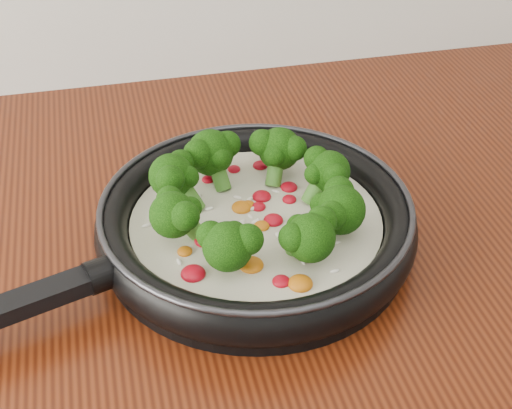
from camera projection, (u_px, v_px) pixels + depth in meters
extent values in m
cylinder|color=black|center=(256.00, 240.00, 0.74)|extent=(0.38, 0.38, 0.01)
torus|color=black|center=(256.00, 222.00, 0.72)|extent=(0.40, 0.40, 0.03)
torus|color=#2D2D33|center=(256.00, 204.00, 0.71)|extent=(0.38, 0.38, 0.01)
cube|color=black|center=(11.00, 307.00, 0.62)|extent=(0.18, 0.08, 0.02)
cylinder|color=black|center=(103.00, 274.00, 0.66)|extent=(0.04, 0.04, 0.03)
cylinder|color=beige|center=(256.00, 227.00, 0.73)|extent=(0.31, 0.31, 0.02)
ellipsoid|color=#AA0817|center=(273.00, 220.00, 0.72)|extent=(0.02, 0.02, 0.01)
ellipsoid|color=#AA0817|center=(208.00, 179.00, 0.78)|extent=(0.02, 0.02, 0.01)
ellipsoid|color=#C2620C|center=(248.00, 205.00, 0.74)|extent=(0.02, 0.02, 0.01)
ellipsoid|color=#AA0817|center=(193.00, 274.00, 0.66)|extent=(0.03, 0.03, 0.01)
ellipsoid|color=#AA0817|center=(268.00, 160.00, 0.81)|extent=(0.02, 0.02, 0.01)
ellipsoid|color=#C2620C|center=(262.00, 226.00, 0.71)|extent=(0.02, 0.02, 0.01)
ellipsoid|color=#AA0817|center=(289.00, 187.00, 0.76)|extent=(0.02, 0.02, 0.01)
ellipsoid|color=#AA0817|center=(281.00, 281.00, 0.65)|extent=(0.02, 0.02, 0.01)
ellipsoid|color=#C2620C|center=(300.00, 284.00, 0.65)|extent=(0.03, 0.03, 0.01)
ellipsoid|color=#AA0817|center=(262.00, 197.00, 0.75)|extent=(0.02, 0.02, 0.01)
ellipsoid|color=#AA0817|center=(205.00, 240.00, 0.69)|extent=(0.03, 0.03, 0.01)
ellipsoid|color=#C2620C|center=(185.00, 251.00, 0.68)|extent=(0.02, 0.02, 0.01)
ellipsoid|color=#AA0817|center=(289.00, 199.00, 0.75)|extent=(0.02, 0.02, 0.01)
ellipsoid|color=#AA0817|center=(234.00, 169.00, 0.79)|extent=(0.01, 0.01, 0.01)
ellipsoid|color=#C2620C|center=(242.00, 207.00, 0.74)|extent=(0.03, 0.03, 0.01)
ellipsoid|color=#AA0817|center=(323.00, 182.00, 0.77)|extent=(0.02, 0.02, 0.01)
ellipsoid|color=#AA0817|center=(260.00, 165.00, 0.80)|extent=(0.02, 0.02, 0.01)
ellipsoid|color=#C2620C|center=(251.00, 265.00, 0.66)|extent=(0.03, 0.03, 0.01)
ellipsoid|color=#AA0817|center=(259.00, 207.00, 0.74)|extent=(0.02, 0.02, 0.01)
ellipsoid|color=white|center=(328.00, 244.00, 0.69)|extent=(0.01, 0.01, 0.00)
ellipsoid|color=white|center=(251.00, 227.00, 0.71)|extent=(0.01, 0.01, 0.00)
ellipsoid|color=white|center=(250.00, 217.00, 0.73)|extent=(0.01, 0.01, 0.00)
ellipsoid|color=white|center=(179.00, 262.00, 0.67)|extent=(0.01, 0.01, 0.00)
ellipsoid|color=white|center=(335.00, 271.00, 0.66)|extent=(0.01, 0.01, 0.00)
ellipsoid|color=white|center=(250.00, 199.00, 0.75)|extent=(0.01, 0.01, 0.00)
ellipsoid|color=white|center=(296.00, 248.00, 0.68)|extent=(0.01, 0.01, 0.00)
ellipsoid|color=white|center=(337.00, 243.00, 0.69)|extent=(0.01, 0.00, 0.00)
ellipsoid|color=white|center=(199.00, 197.00, 0.75)|extent=(0.01, 0.01, 0.00)
ellipsoid|color=white|center=(276.00, 191.00, 0.76)|extent=(0.01, 0.01, 0.00)
ellipsoid|color=white|center=(315.00, 241.00, 0.69)|extent=(0.00, 0.01, 0.00)
ellipsoid|color=white|center=(303.00, 261.00, 0.67)|extent=(0.00, 0.01, 0.00)
ellipsoid|color=white|center=(278.00, 236.00, 0.70)|extent=(0.00, 0.01, 0.00)
ellipsoid|color=white|center=(237.00, 197.00, 0.75)|extent=(0.01, 0.01, 0.00)
ellipsoid|color=white|center=(255.00, 231.00, 0.71)|extent=(0.01, 0.01, 0.00)
ellipsoid|color=white|center=(242.00, 222.00, 0.72)|extent=(0.01, 0.01, 0.00)
ellipsoid|color=white|center=(243.00, 225.00, 0.71)|extent=(0.01, 0.01, 0.00)
ellipsoid|color=white|center=(258.00, 221.00, 0.72)|extent=(0.01, 0.01, 0.00)
ellipsoid|color=white|center=(209.00, 209.00, 0.73)|extent=(0.01, 0.01, 0.00)
ellipsoid|color=white|center=(146.00, 226.00, 0.71)|extent=(0.01, 0.01, 0.00)
ellipsoid|color=white|center=(320.00, 179.00, 0.78)|extent=(0.01, 0.01, 0.00)
ellipsoid|color=white|center=(254.00, 208.00, 0.73)|extent=(0.01, 0.01, 0.00)
ellipsoid|color=white|center=(279.00, 234.00, 0.70)|extent=(0.01, 0.01, 0.00)
ellipsoid|color=white|center=(209.00, 249.00, 0.68)|extent=(0.01, 0.01, 0.00)
ellipsoid|color=white|center=(255.00, 221.00, 0.72)|extent=(0.01, 0.01, 0.00)
cylinder|color=#4B882C|center=(315.00, 189.00, 0.74)|extent=(0.03, 0.02, 0.03)
sphere|color=black|center=(329.00, 171.00, 0.74)|extent=(0.05, 0.05, 0.04)
sphere|color=black|center=(317.00, 159.00, 0.74)|extent=(0.03, 0.03, 0.03)
sphere|color=black|center=(335.00, 175.00, 0.72)|extent=(0.03, 0.03, 0.02)
sphere|color=black|center=(315.00, 174.00, 0.73)|extent=(0.03, 0.03, 0.02)
cylinder|color=#4B882C|center=(275.00, 171.00, 0.77)|extent=(0.03, 0.03, 0.04)
sphere|color=black|center=(279.00, 149.00, 0.77)|extent=(0.06, 0.06, 0.05)
sphere|color=black|center=(262.00, 143.00, 0.76)|extent=(0.04, 0.04, 0.03)
sphere|color=black|center=(294.00, 148.00, 0.76)|extent=(0.03, 0.03, 0.03)
sphere|color=black|center=(275.00, 156.00, 0.75)|extent=(0.03, 0.03, 0.02)
cylinder|color=#4B882C|center=(219.00, 174.00, 0.76)|extent=(0.03, 0.03, 0.04)
sphere|color=black|center=(211.00, 152.00, 0.76)|extent=(0.06, 0.06, 0.05)
sphere|color=black|center=(198.00, 154.00, 0.74)|extent=(0.04, 0.04, 0.03)
sphere|color=black|center=(227.00, 144.00, 0.76)|extent=(0.04, 0.04, 0.03)
sphere|color=black|center=(219.00, 158.00, 0.75)|extent=(0.03, 0.03, 0.02)
cylinder|color=#4B882C|center=(189.00, 195.00, 0.73)|extent=(0.04, 0.03, 0.04)
sphere|color=black|center=(171.00, 176.00, 0.72)|extent=(0.06, 0.06, 0.04)
sphere|color=black|center=(170.00, 179.00, 0.70)|extent=(0.03, 0.03, 0.03)
sphere|color=black|center=(181.00, 163.00, 0.73)|extent=(0.03, 0.03, 0.03)
sphere|color=black|center=(188.00, 177.00, 0.72)|extent=(0.03, 0.03, 0.02)
cylinder|color=#4B882C|center=(191.00, 226.00, 0.69)|extent=(0.03, 0.02, 0.04)
sphere|color=black|center=(173.00, 215.00, 0.67)|extent=(0.05, 0.05, 0.04)
sphere|color=black|center=(185.00, 216.00, 0.66)|extent=(0.03, 0.03, 0.03)
sphere|color=black|center=(170.00, 199.00, 0.68)|extent=(0.03, 0.03, 0.03)
sphere|color=black|center=(190.00, 208.00, 0.68)|extent=(0.03, 0.03, 0.02)
cylinder|color=#4B882C|center=(234.00, 251.00, 0.66)|extent=(0.03, 0.03, 0.03)
sphere|color=black|center=(228.00, 247.00, 0.64)|extent=(0.06, 0.06, 0.04)
sphere|color=black|center=(248.00, 239.00, 0.64)|extent=(0.04, 0.04, 0.03)
sphere|color=black|center=(211.00, 235.00, 0.65)|extent=(0.03, 0.03, 0.03)
sphere|color=black|center=(234.00, 233.00, 0.65)|extent=(0.03, 0.03, 0.02)
cylinder|color=#4B882C|center=(299.00, 244.00, 0.67)|extent=(0.03, 0.03, 0.03)
sphere|color=black|center=(311.00, 238.00, 0.65)|extent=(0.06, 0.06, 0.04)
sphere|color=black|center=(322.00, 221.00, 0.66)|extent=(0.04, 0.04, 0.03)
sphere|color=black|center=(293.00, 238.00, 0.64)|extent=(0.03, 0.03, 0.03)
sphere|color=black|center=(298.00, 226.00, 0.66)|extent=(0.03, 0.03, 0.02)
cylinder|color=#4B882C|center=(324.00, 221.00, 0.70)|extent=(0.03, 0.03, 0.03)
sphere|color=black|center=(340.00, 210.00, 0.69)|extent=(0.06, 0.06, 0.05)
sphere|color=black|center=(339.00, 192.00, 0.70)|extent=(0.04, 0.04, 0.03)
sphere|color=black|center=(333.00, 215.00, 0.67)|extent=(0.03, 0.03, 0.03)
sphere|color=black|center=(322.00, 205.00, 0.69)|extent=(0.03, 0.03, 0.02)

